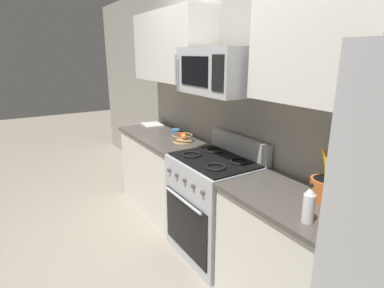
% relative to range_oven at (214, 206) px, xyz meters
% --- Properties ---
extents(ground_plane, '(16.00, 16.00, 0.00)m').
position_rel_range_oven_xyz_m(ground_plane, '(0.00, -0.62, -0.47)').
color(ground_plane, gray).
extents(wall_back, '(8.00, 0.10, 2.60)m').
position_rel_range_oven_xyz_m(wall_back, '(0.00, 0.36, 0.83)').
color(wall_back, '#9E998E').
rests_on(wall_back, ground).
extents(counter_left, '(1.27, 0.59, 0.91)m').
position_rel_range_oven_xyz_m(counter_left, '(-1.03, -0.00, -0.02)').
color(counter_left, silver).
rests_on(counter_left, ground).
extents(range_oven, '(0.76, 0.63, 1.09)m').
position_rel_range_oven_xyz_m(range_oven, '(0.00, 0.00, 0.00)').
color(range_oven, '#B2B5BA').
rests_on(range_oven, ground).
extents(counter_right, '(0.87, 0.59, 0.91)m').
position_rel_range_oven_xyz_m(counter_right, '(0.83, -0.00, -0.02)').
color(counter_right, silver).
rests_on(counter_right, ground).
extents(microwave, '(0.70, 0.44, 0.36)m').
position_rel_range_oven_xyz_m(microwave, '(-0.00, 0.03, 1.19)').
color(microwave, '#B2B5BA').
extents(upper_cabinets_left, '(1.26, 0.34, 0.72)m').
position_rel_range_oven_xyz_m(upper_cabinets_left, '(-1.03, 0.14, 1.39)').
color(upper_cabinets_left, silver).
extents(upper_cabinets_right, '(0.86, 0.34, 0.72)m').
position_rel_range_oven_xyz_m(upper_cabinets_right, '(0.83, 0.14, 1.39)').
color(upper_cabinets_right, silver).
extents(utensil_crock, '(0.18, 0.18, 0.34)m').
position_rel_range_oven_xyz_m(utensil_crock, '(0.97, 0.14, 0.52)').
color(utensil_crock, '#D1662D').
rests_on(utensil_crock, counter_right).
extents(fruit_basket, '(0.22, 0.22, 0.10)m').
position_rel_range_oven_xyz_m(fruit_basket, '(-0.66, 0.06, 0.48)').
color(fruit_basket, '#9E7A4C').
rests_on(fruit_basket, counter_left).
extents(cutting_board, '(0.31, 0.27, 0.02)m').
position_rel_range_oven_xyz_m(cutting_board, '(-1.53, 0.11, 0.44)').
color(cutting_board, silver).
rests_on(cutting_board, counter_left).
extents(bottle_vinegar, '(0.06, 0.06, 0.23)m').
position_rel_range_oven_xyz_m(bottle_vinegar, '(1.09, -0.16, 0.54)').
color(bottle_vinegar, silver).
rests_on(bottle_vinegar, counter_right).
extents(bottle_oil, '(0.06, 0.06, 0.23)m').
position_rel_range_oven_xyz_m(bottle_oil, '(1.17, 0.03, 0.54)').
color(bottle_oil, gold).
rests_on(bottle_oil, counter_right).
extents(prep_bowl, '(0.12, 0.12, 0.04)m').
position_rel_range_oven_xyz_m(prep_bowl, '(-1.03, 0.17, 0.46)').
color(prep_bowl, teal).
rests_on(prep_bowl, counter_left).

